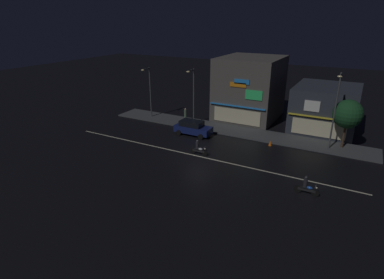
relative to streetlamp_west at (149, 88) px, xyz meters
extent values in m
plane|color=black|center=(11.54, -8.17, -4.06)|extent=(140.00, 140.00, 0.00)
cube|color=beige|center=(11.54, -8.17, -4.06)|extent=(30.29, 0.16, 0.01)
cube|color=#424447|center=(11.54, 0.33, -3.99)|extent=(31.89, 3.67, 0.14)
cube|color=#56514C|center=(11.54, 6.57, -0.05)|extent=(7.51, 8.73, 8.03)
cube|color=#268CF2|center=(11.54, 2.09, -1.46)|extent=(7.13, 0.24, 0.12)
cube|color=#268CF2|center=(11.96, 2.15, 1.57)|extent=(1.87, 0.08, 0.56)
cube|color=#33E572|center=(13.54, 2.15, 0.14)|extent=(2.06, 0.08, 1.14)
cube|color=orange|center=(11.51, 2.15, 1.16)|extent=(2.01, 0.08, 0.53)
cube|color=beige|center=(11.54, 2.15, -2.76)|extent=(6.01, 0.06, 1.80)
cube|color=#2D333D|center=(21.11, 6.29, -1.43)|extent=(7.07, 8.17, 5.26)
cube|color=yellow|center=(21.11, 2.09, -1.46)|extent=(6.72, 0.24, 0.12)
cube|color=white|center=(20.13, 2.15, -0.33)|extent=(1.62, 0.08, 1.19)
cube|color=beige|center=(21.11, 2.15, -2.76)|extent=(5.66, 0.06, 1.80)
cylinder|color=#47494C|center=(0.00, 0.23, -0.63)|extent=(0.16, 0.16, 6.59)
cube|color=#47494C|center=(0.00, -0.47, 2.57)|extent=(0.10, 1.40, 0.10)
ellipsoid|color=#F9E099|center=(0.00, -1.17, 2.49)|extent=(0.44, 0.32, 0.20)
cylinder|color=#47494C|center=(6.41, 0.47, -0.50)|extent=(0.16, 0.16, 6.84)
cube|color=#47494C|center=(6.41, -0.23, 2.82)|extent=(0.10, 1.40, 0.10)
ellipsoid|color=#F9E099|center=(6.41, -0.93, 2.74)|extent=(0.44, 0.32, 0.20)
cylinder|color=#47494C|center=(22.60, -0.13, -0.05)|extent=(0.16, 0.16, 7.75)
cube|color=#47494C|center=(22.60, -0.83, 3.72)|extent=(0.10, 1.40, 0.10)
ellipsoid|color=#F9E099|center=(22.60, -1.53, 3.64)|extent=(0.44, 0.32, 0.20)
cylinder|color=#4C664C|center=(5.15, 0.57, -3.17)|extent=(0.34, 0.34, 1.51)
sphere|color=tan|center=(5.15, 0.57, -2.30)|extent=(0.22, 0.22, 0.22)
cylinder|color=#473323|center=(23.76, 0.71, -2.70)|extent=(0.24, 0.24, 2.44)
sphere|color=#194723|center=(23.76, 0.71, -0.32)|extent=(2.90, 2.90, 2.90)
cube|color=navy|center=(8.29, -3.10, -3.37)|extent=(4.30, 1.78, 0.76)
cube|color=black|center=(8.08, -3.10, -2.69)|extent=(2.58, 1.57, 0.60)
cube|color=#F9F2CC|center=(10.40, -2.49, -3.27)|extent=(0.08, 0.20, 0.12)
cube|color=#F9F2CC|center=(10.40, -3.70, -3.27)|extent=(0.08, 0.20, 0.12)
cylinder|color=black|center=(9.71, -2.21, -3.75)|extent=(0.62, 0.20, 0.62)
cylinder|color=black|center=(9.71, -3.99, -3.75)|extent=(0.62, 0.20, 0.62)
cylinder|color=black|center=(6.87, -2.21, -3.75)|extent=(0.62, 0.20, 0.62)
cylinder|color=black|center=(6.87, -3.99, -3.75)|extent=(0.62, 0.20, 0.62)
cylinder|color=black|center=(12.10, -7.78, -3.76)|extent=(0.60, 0.08, 0.60)
cylinder|color=black|center=(10.80, -7.78, -3.76)|extent=(0.60, 0.10, 0.60)
cube|color=black|center=(11.45, -7.78, -3.66)|extent=(1.30, 0.14, 0.20)
ellipsoid|color=#B2B7BC|center=(11.65, -7.78, -3.44)|extent=(0.44, 0.26, 0.24)
cube|color=black|center=(11.25, -7.78, -3.51)|extent=(0.56, 0.22, 0.10)
cylinder|color=slate|center=(12.05, -7.78, -3.21)|extent=(0.03, 0.60, 0.03)
sphere|color=white|center=(12.14, -7.78, -3.31)|extent=(0.14, 0.14, 0.14)
cylinder|color=#232328|center=(11.30, -7.78, -3.11)|extent=(0.32, 0.32, 0.70)
sphere|color=#333338|center=(11.30, -7.78, -2.65)|extent=(0.22, 0.22, 0.22)
cylinder|color=black|center=(22.83, -10.47, -3.76)|extent=(0.60, 0.08, 0.60)
cylinder|color=black|center=(21.53, -10.47, -3.76)|extent=(0.60, 0.10, 0.60)
cube|color=black|center=(22.18, -10.47, -3.66)|extent=(1.30, 0.14, 0.20)
ellipsoid|color=#1E4CB2|center=(22.38, -10.47, -3.44)|extent=(0.44, 0.26, 0.24)
cube|color=black|center=(21.98, -10.47, -3.51)|extent=(0.56, 0.22, 0.10)
cylinder|color=slate|center=(22.78, -10.47, -3.21)|extent=(0.03, 0.60, 0.03)
sphere|color=white|center=(22.87, -10.47, -3.31)|extent=(0.14, 0.14, 0.14)
cylinder|color=#232328|center=(22.03, -10.47, -3.11)|extent=(0.32, 0.32, 0.70)
sphere|color=#333338|center=(22.03, -10.47, -2.65)|extent=(0.22, 0.22, 0.22)
cone|color=orange|center=(17.03, -2.04, -3.79)|extent=(0.36, 0.36, 0.55)
camera|label=1|loc=(24.56, -33.07, 8.65)|focal=29.33mm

